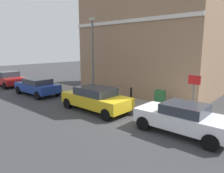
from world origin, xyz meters
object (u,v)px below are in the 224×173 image
object	(u,v)px
car_red	(8,79)
bollard_near_cabinet	(131,94)
car_blue	(37,86)
street_sign	(194,91)
car_white	(183,118)
car_yellow	(96,98)
lamppost	(93,54)
utility_cabinet	(160,101)
bollard_far_kerb	(100,93)

from	to	relation	value
car_red	bollard_near_cabinet	xyz separation A→B (m)	(2.43, -13.08, -0.04)
car_blue	street_sign	bearing A→B (deg)	-171.67
car_white	car_yellow	bearing A→B (deg)	2.45
car_white	street_sign	bearing A→B (deg)	-84.30
car_white	street_sign	xyz separation A→B (m)	(1.54, 0.13, 0.95)
car_white	car_blue	distance (m)	11.80
car_yellow	street_sign	bearing A→B (deg)	-160.65
lamppost	utility_cabinet	bearing A→B (deg)	-90.81
utility_cabinet	bollard_near_cabinet	xyz separation A→B (m)	(0.10, 2.15, 0.02)
street_sign	car_yellow	bearing A→B (deg)	108.15
car_yellow	utility_cabinet	size ratio (longest dim) A/B	3.88
car_blue	bollard_near_cabinet	bearing A→B (deg)	-161.56
car_blue	utility_cabinet	size ratio (longest dim) A/B	3.59
car_yellow	bollard_far_kerb	distance (m)	1.85
utility_cabinet	lamppost	world-z (taller)	lamppost
car_white	lamppost	xyz separation A→B (m)	(2.25, 7.94, 2.59)
car_white	car_blue	world-z (taller)	car_white
car_white	bollard_near_cabinet	world-z (taller)	car_white
car_red	car_yellow	bearing A→B (deg)	179.76
car_white	car_blue	size ratio (longest dim) A/B	0.98
car_blue	street_sign	world-z (taller)	street_sign
bollard_near_cabinet	lamppost	world-z (taller)	lamppost
car_yellow	bollard_near_cabinet	size ratio (longest dim) A/B	4.30
bollard_near_cabinet	bollard_far_kerb	xyz separation A→B (m)	(-0.91, 1.93, 0.00)
car_red	bollard_near_cabinet	world-z (taller)	car_red
street_sign	lamppost	distance (m)	8.01
car_blue	bollard_near_cabinet	xyz separation A→B (m)	(2.51, -7.39, -0.01)
bollard_near_cabinet	lamppost	size ratio (longest dim) A/B	0.18
bollard_far_kerb	lamppost	world-z (taller)	lamppost
car_red	utility_cabinet	distance (m)	15.40
utility_cabinet	car_red	bearing A→B (deg)	98.69
car_blue	street_sign	distance (m)	11.84
utility_cabinet	bollard_near_cabinet	size ratio (longest dim) A/B	1.11
car_blue	car_red	xyz separation A→B (m)	(0.09, 5.68, 0.03)
car_yellow	street_sign	world-z (taller)	street_sign
car_blue	car_red	bearing A→B (deg)	-1.21
utility_cabinet	street_sign	xyz separation A→B (m)	(-0.63, -2.13, 0.98)
car_blue	car_yellow	bearing A→B (deg)	-179.48
car_yellow	bollard_far_kerb	bearing A→B (deg)	-53.33
car_white	utility_cabinet	bearing A→B (deg)	-43.06
bollard_near_cabinet	street_sign	xyz separation A→B (m)	(-0.73, -4.27, 0.96)
bollard_near_cabinet	bollard_far_kerb	world-z (taller)	same
car_blue	bollard_near_cabinet	distance (m)	7.81
bollard_near_cabinet	car_white	bearing A→B (deg)	-117.32
utility_cabinet	street_sign	distance (m)	2.43
lamppost	car_blue	bearing A→B (deg)	122.86
car_blue	utility_cabinet	distance (m)	9.84
car_red	street_sign	bearing A→B (deg)	-174.72
bollard_near_cabinet	bollard_far_kerb	bearing A→B (deg)	115.31
car_red	bollard_far_kerb	bearing A→B (deg)	-172.55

